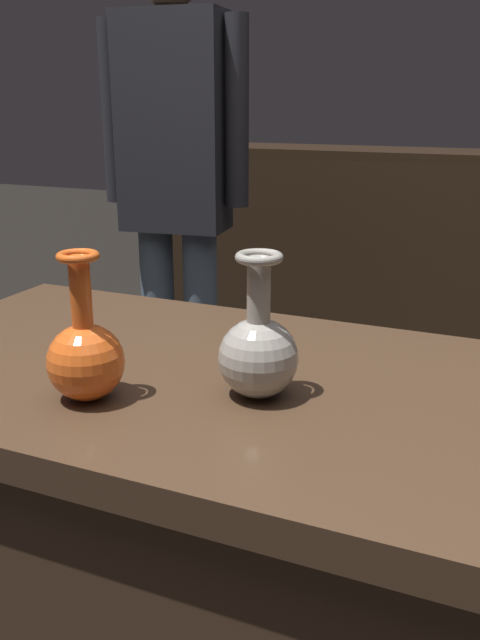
{
  "coord_description": "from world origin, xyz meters",
  "views": [
    {
      "loc": [
        0.41,
        -0.87,
        1.2
      ],
      "look_at": [
        0.04,
        -0.03,
        0.9
      ],
      "focal_mm": 37.92,
      "sensor_mm": 36.0,
      "label": 1
    }
  ],
  "objects_px": {
    "vase_centerpiece": "(258,351)",
    "visitor_near_left": "(175,179)",
    "vase_tall_behind": "(85,355)",
    "shelf_vase_far_left": "(217,124)"
  },
  "relations": [
    {
      "from": "vase_centerpiece",
      "to": "visitor_near_left",
      "type": "relative_size",
      "value": 0.13
    },
    {
      "from": "vase_centerpiece",
      "to": "vase_tall_behind",
      "type": "height_order",
      "value": "vase_tall_behind"
    },
    {
      "from": "vase_tall_behind",
      "to": "visitor_near_left",
      "type": "bearing_deg",
      "value": 112.76
    },
    {
      "from": "vase_centerpiece",
      "to": "vase_tall_behind",
      "type": "relative_size",
      "value": 0.99
    },
    {
      "from": "shelf_vase_far_left",
      "to": "vase_tall_behind",
      "type": "bearing_deg",
      "value": -68.97
    },
    {
      "from": "shelf_vase_far_left",
      "to": "vase_centerpiece",
      "type": "bearing_deg",
      "value": -63.48
    },
    {
      "from": "shelf_vase_far_left",
      "to": "visitor_near_left",
      "type": "height_order",
      "value": "visitor_near_left"
    },
    {
      "from": "shelf_vase_far_left",
      "to": "visitor_near_left",
      "type": "distance_m",
      "value": 1.26
    },
    {
      "from": "vase_tall_behind",
      "to": "visitor_near_left",
      "type": "xyz_separation_m",
      "value": [
        -0.49,
        1.16,
        0.1
      ]
    },
    {
      "from": "vase_centerpiece",
      "to": "visitor_near_left",
      "type": "distance_m",
      "value": 1.27
    }
  ]
}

